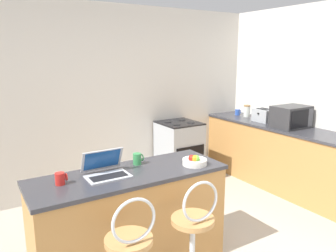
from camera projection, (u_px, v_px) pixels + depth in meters
wall_back at (108, 99)px, 4.61m from camera, size 12.00×0.06×2.60m
breakfast_bar at (131, 221)px, 2.91m from camera, size 1.70×0.61×0.92m
counter_right at (295, 161)px, 4.56m from camera, size 0.62×3.12×0.92m
bar_stool_far at (194, 242)px, 2.58m from camera, size 0.40×0.40×1.01m
laptop at (105, 169)px, 2.74m from camera, size 0.36×0.29×0.21m
microwave at (291, 117)px, 4.52m from camera, size 0.50×0.36×0.30m
toaster at (264, 115)px, 4.94m from camera, size 0.25×0.29×0.20m
stove_range at (179, 152)px, 5.01m from camera, size 0.57×0.60×0.93m
fruit_bowl at (195, 161)px, 3.00m from camera, size 0.23×0.23×0.11m
mug_red at (60, 179)px, 2.55m from camera, size 0.09×0.07×0.10m
mug_green at (137, 159)px, 3.02m from camera, size 0.09×0.08×0.10m
mug_blue at (238, 112)px, 5.50m from camera, size 0.10×0.08×0.09m
storage_jar at (247, 111)px, 5.33m from camera, size 0.10×0.10×0.19m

